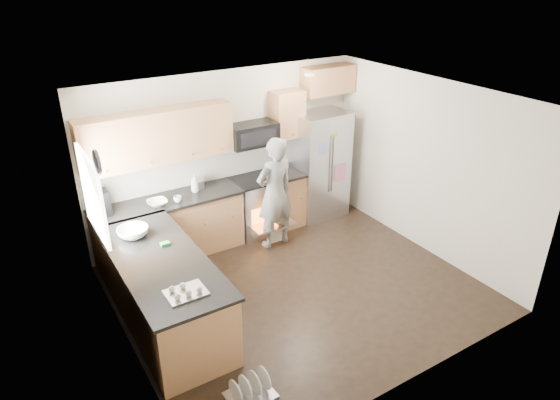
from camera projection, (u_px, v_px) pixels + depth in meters
ground at (297, 288)px, 6.79m from camera, size 4.50×4.50×0.00m
room_shell at (296, 175)px, 6.05m from camera, size 4.54×4.04×2.62m
back_cabinet_run at (200, 188)px, 7.42m from camera, size 4.45×0.64×2.50m
peninsula at (164, 291)px, 5.94m from camera, size 0.96×2.36×1.04m
stove_range at (257, 193)px, 7.95m from camera, size 0.76×0.97×1.79m
refrigerator at (318, 164)px, 8.43m from camera, size 0.90×0.72×1.81m
person at (275, 193)px, 7.47m from camera, size 0.68×0.49×1.75m
dish_rack at (250, 391)px, 5.07m from camera, size 0.48×0.40×0.29m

